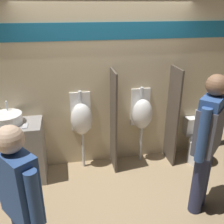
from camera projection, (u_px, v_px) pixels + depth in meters
name	position (u px, v px, depth m)	size (l,w,h in m)	color
ground_plane	(114.00, 179.00, 3.81)	(16.00, 16.00, 0.00)	#997F5B
display_wall	(107.00, 82.00, 3.81)	(4.18, 0.07, 2.70)	beige
sink_counter	(8.00, 153.00, 3.65)	(1.04, 0.51, 0.92)	gray
sink_basin	(6.00, 119.00, 3.49)	(0.43, 0.43, 0.28)	white
cell_phone	(25.00, 126.00, 3.43)	(0.07, 0.14, 0.01)	#B7B7BC
divider_near_counter	(114.00, 122.00, 3.83)	(0.03, 0.42, 1.60)	#4C4238
divider_mid	(172.00, 117.00, 4.00)	(0.03, 0.42, 1.60)	#4C4238
urinal_near_counter	(82.00, 119.00, 3.80)	(0.33, 0.26, 1.28)	silver
urinal_far	(142.00, 114.00, 3.97)	(0.33, 0.26, 1.28)	silver
toilet	(199.00, 146.00, 4.19)	(0.42, 0.58, 0.84)	white
person_in_vest	(208.00, 137.00, 2.90)	(0.50, 0.49, 1.79)	#282D4C
person_with_lanyard	(22.00, 206.00, 2.08)	(0.40, 0.49, 1.65)	#282D4C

